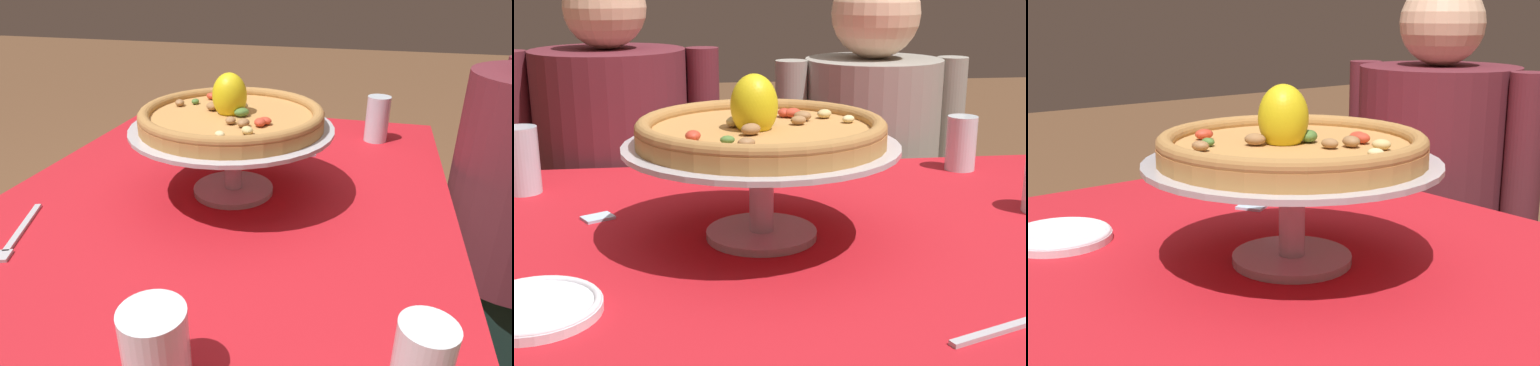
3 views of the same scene
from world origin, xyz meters
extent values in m
cylinder|color=brown|center=(0.56, 0.39, 0.35)|extent=(0.06, 0.06, 0.71)
cube|color=brown|center=(0.00, 0.00, 0.72)|extent=(1.25, 0.91, 0.02)
cube|color=red|center=(0.00, 0.00, 0.73)|extent=(1.29, 0.95, 0.00)
cylinder|color=#B7B7C1|center=(-0.04, 0.01, 0.74)|extent=(0.17, 0.17, 0.01)
cylinder|color=#B7B7C1|center=(-0.04, 0.01, 0.81)|extent=(0.04, 0.04, 0.13)
cylinder|color=#B7B7C1|center=(-0.04, 0.01, 0.88)|extent=(0.42, 0.42, 0.01)
cylinder|color=#BC8447|center=(-0.04, 0.01, 0.90)|extent=(0.38, 0.38, 0.02)
torus|color=#A6743E|center=(-0.04, 0.01, 0.91)|extent=(0.38, 0.38, 0.02)
ellipsoid|color=#C63D28|center=(-0.05, 0.02, 0.92)|extent=(0.02, 0.02, 0.01)
ellipsoid|color=#996B42|center=(0.02, 0.03, 0.92)|extent=(0.03, 0.02, 0.01)
ellipsoid|color=#C63D28|center=(-0.14, -0.07, 0.92)|extent=(0.03, 0.03, 0.01)
ellipsoid|color=beige|center=(0.10, 0.03, 0.92)|extent=(0.03, 0.03, 0.01)
ellipsoid|color=#996B42|center=(-0.07, -0.12, 0.92)|extent=(0.03, 0.03, 0.01)
ellipsoid|color=#C63D28|center=(0.01, 0.09, 0.92)|extent=(0.02, 0.03, 0.01)
ellipsoid|color=#996B42|center=(0.03, 0.06, 0.92)|extent=(0.03, 0.03, 0.02)
ellipsoid|color=tan|center=(-0.08, 0.02, 0.92)|extent=(0.04, 0.04, 0.02)
ellipsoid|color=#996B42|center=(-0.06, -0.04, 0.92)|extent=(0.04, 0.04, 0.02)
ellipsoid|color=#4C7533|center=(-0.03, 0.04, 0.92)|extent=(0.04, 0.04, 0.02)
ellipsoid|color=tan|center=(-0.06, 0.01, 0.92)|extent=(0.02, 0.02, 0.01)
ellipsoid|color=tan|center=(0.07, 0.08, 0.92)|extent=(0.03, 0.03, 0.01)
ellipsoid|color=#4C7533|center=(-0.10, -0.09, 0.92)|extent=(0.02, 0.02, 0.01)
ellipsoid|color=#C63D28|center=(0.02, 0.09, 0.92)|extent=(0.03, 0.03, 0.02)
ellipsoid|color=#996B42|center=(-0.04, 0.01, 0.92)|extent=(0.03, 0.02, 0.01)
ellipsoid|color=yellow|center=(-0.05, 0.01, 0.95)|extent=(0.10, 0.10, 0.09)
cylinder|color=silver|center=(0.43, 0.37, 0.79)|extent=(0.06, 0.06, 0.12)
cylinder|color=silver|center=(0.43, 0.37, 0.76)|extent=(0.06, 0.06, 0.05)
cylinder|color=silver|center=(-0.46, 0.31, 0.80)|extent=(0.06, 0.06, 0.13)
cylinder|color=silver|center=(-0.46, 0.31, 0.78)|extent=(0.06, 0.06, 0.09)
cylinder|color=white|center=(-0.34, -0.22, 0.74)|extent=(0.17, 0.17, 0.01)
torus|color=white|center=(-0.34, -0.22, 0.75)|extent=(0.16, 0.16, 0.01)
cube|color=#B7B7C1|center=(0.21, -0.33, 0.74)|extent=(0.17, 0.07, 0.01)
cube|color=silver|center=(-0.31, 0.13, 0.74)|extent=(0.06, 0.06, 0.00)
cube|color=#1E3833|center=(-0.33, 0.68, 0.23)|extent=(0.30, 0.34, 0.46)
cylinder|color=maroon|center=(-0.33, 0.68, 0.71)|extent=(0.39, 0.39, 0.51)
sphere|color=beige|center=(-0.33, 0.68, 1.07)|extent=(0.19, 0.19, 0.19)
cylinder|color=maroon|center=(-0.55, 0.67, 0.75)|extent=(0.08, 0.08, 0.44)
cylinder|color=maroon|center=(-0.11, 0.70, 0.75)|extent=(0.08, 0.08, 0.44)
cube|color=#1E3833|center=(0.33, 0.72, 0.21)|extent=(0.30, 0.34, 0.43)
cylinder|color=gray|center=(0.33, 0.72, 0.68)|extent=(0.37, 0.37, 0.51)
sphere|color=beige|center=(0.33, 0.72, 1.05)|extent=(0.22, 0.22, 0.22)
cylinder|color=gray|center=(0.11, 0.71, 0.72)|extent=(0.08, 0.08, 0.43)
cylinder|color=gray|center=(0.54, 0.74, 0.72)|extent=(0.08, 0.08, 0.43)
camera|label=1|loc=(0.81, 0.29, 1.18)|focal=31.72mm
camera|label=2|loc=(-0.16, -1.02, 1.12)|focal=49.11mm
camera|label=3|loc=(0.69, -0.59, 1.09)|focal=48.57mm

